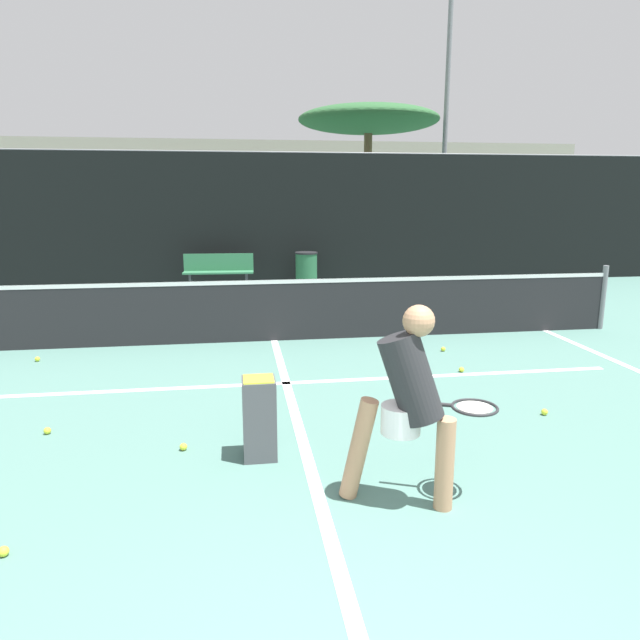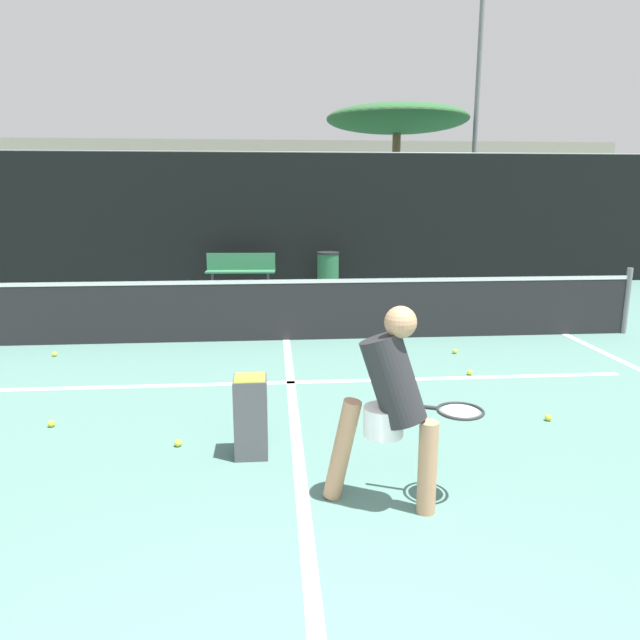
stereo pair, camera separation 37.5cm
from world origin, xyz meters
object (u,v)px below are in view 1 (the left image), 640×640
Objects in this scene: trash_bin at (306,270)px; courtside_bench at (219,271)px; ball_hopper at (259,416)px; parked_car at (83,253)px; player_practicing at (409,398)px.

courtside_bench is at bearing -176.69° from trash_bin.
parked_car is at bearing 109.65° from ball_hopper.
player_practicing is 2.09× the size of ball_hopper.
player_practicing is at bearing -92.99° from trash_bin.
courtside_bench is 0.36× the size of parked_car.
ball_hopper is at bearing -83.41° from courtside_bench.
parked_car is (-5.46, 13.36, -0.21)m from player_practicing.
parked_car reaches higher than trash_bin.
player_practicing is 1.72× the size of trash_bin.
trash_bin is at bearing 6.36° from courtside_bench.
parked_car is at bearing 134.55° from player_practicing.
trash_bin is (0.52, 9.96, -0.37)m from player_practicing.
courtside_bench is 2.09m from trash_bin.
player_practicing is at bearing -41.79° from ball_hopper.
trash_bin is at bearing 109.32° from player_practicing.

